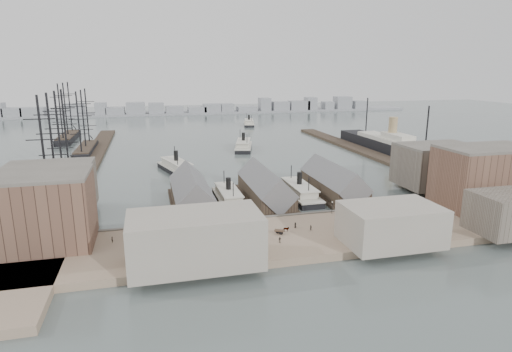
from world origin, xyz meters
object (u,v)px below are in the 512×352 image
object	(u,v)px
horse_cart_right	(384,223)
ocean_steamer	(392,146)
ferry_docked_west	(229,197)
horse_cart_left	(169,240)
horse_cart_center	(284,230)
tram	(475,207)

from	to	relation	value
horse_cart_right	ocean_steamer	bearing A→B (deg)	-40.97
ferry_docked_west	ocean_steamer	size ratio (longest dim) A/B	0.27
ocean_steamer	horse_cart_left	world-z (taller)	ocean_steamer
horse_cart_center	horse_cart_right	distance (m)	29.53
horse_cart_left	ocean_steamer	bearing A→B (deg)	-19.06
ferry_docked_west	horse_cart_left	world-z (taller)	ferry_docked_west
horse_cart_left	horse_cart_right	distance (m)	60.44
tram	horse_cart_center	world-z (taller)	tram
horse_cart_left	horse_cart_right	xyz separation A→B (m)	(60.39, -2.67, 0.01)
ocean_steamer	horse_cart_right	distance (m)	125.58
ocean_steamer	horse_cart_right	world-z (taller)	ocean_steamer
horse_cart_left	ferry_docked_west	bearing A→B (deg)	-0.07
tram	horse_cart_left	size ratio (longest dim) A/B	2.41
ferry_docked_west	horse_cart_center	distance (m)	37.49
tram	horse_cart_left	distance (m)	93.52
ferry_docked_west	horse_cart_center	size ratio (longest dim) A/B	5.63
horse_cart_left	horse_cart_center	distance (m)	30.94
ferry_docked_west	horse_cart_right	world-z (taller)	ferry_docked_west
tram	horse_cart_right	distance (m)	33.27
ferry_docked_west	ocean_steamer	world-z (taller)	ocean_steamer
ferry_docked_west	ocean_steamer	xyz separation A→B (m)	(105.00, 67.51, 2.10)
ocean_steamer	tram	bearing A→B (deg)	-108.16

